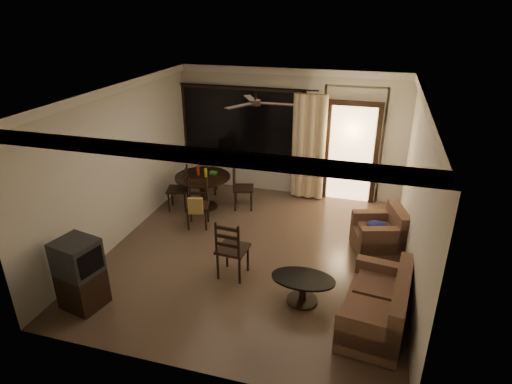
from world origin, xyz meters
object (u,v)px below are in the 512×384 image
(dining_chair_east, at_px, (243,195))
(tv_cabinet, at_px, (80,274))
(coffee_table, at_px, (303,286))
(armchair, at_px, (381,235))
(dining_chair_south, at_px, (198,212))
(sofa, at_px, (379,307))
(side_chair, at_px, (233,259))
(dining_chair_west, at_px, (179,197))
(dining_table, at_px, (203,183))
(dining_chair_north, at_px, (208,181))

(dining_chair_east, distance_m, tv_cabinet, 3.92)
(coffee_table, bearing_deg, dining_chair_east, 122.85)
(dining_chair_east, distance_m, armchair, 3.03)
(dining_chair_south, distance_m, sofa, 3.97)
(coffee_table, bearing_deg, side_chair, 163.95)
(coffee_table, bearing_deg, armchair, 58.45)
(dining_chair_east, bearing_deg, sofa, -151.37)
(armchair, bearing_deg, dining_chair_west, 155.14)
(tv_cabinet, bearing_deg, coffee_table, 29.30)
(tv_cabinet, bearing_deg, dining_chair_south, 88.29)
(dining_table, xyz_separation_m, armchair, (3.66, -0.81, -0.24))
(dining_chair_north, distance_m, side_chair, 3.38)
(dining_chair_north, bearing_deg, dining_chair_east, 136.76)
(dining_chair_north, relative_size, sofa, 0.61)
(dining_table, relative_size, tv_cabinet, 1.09)
(dining_chair_west, xyz_separation_m, dining_chair_north, (0.27, 0.98, 0.00))
(dining_chair_north, height_order, armchair, dining_chair_north)
(tv_cabinet, height_order, sofa, tv_cabinet)
(dining_table, relative_size, coffee_table, 1.24)
(armchair, bearing_deg, tv_cabinet, -163.45)
(side_chair, bearing_deg, sofa, 169.16)
(dining_chair_north, relative_size, armchair, 0.95)
(armchair, distance_m, side_chair, 2.66)
(dining_table, bearing_deg, dining_chair_west, -155.40)
(dining_chair_north, xyz_separation_m, sofa, (3.87, -3.56, 0.03))
(dining_table, bearing_deg, tv_cabinet, -97.05)
(dining_chair_west, bearing_deg, side_chair, 28.35)
(dining_table, relative_size, dining_chair_east, 1.22)
(dining_table, distance_m, side_chair, 2.63)
(armchair, bearing_deg, dining_chair_east, 143.56)
(dining_chair_east, height_order, tv_cabinet, tv_cabinet)
(sofa, xyz_separation_m, side_chair, (-2.27, 0.59, -0.01))
(dining_chair_east, relative_size, dining_chair_north, 1.00)
(tv_cabinet, xyz_separation_m, side_chair, (1.83, 1.28, -0.23))
(coffee_table, relative_size, side_chair, 0.91)
(armchair, xyz_separation_m, side_chair, (-2.26, -1.40, -0.03))
(armchair, xyz_separation_m, coffee_table, (-1.07, -1.74, -0.06))
(tv_cabinet, bearing_deg, sofa, 21.65)
(tv_cabinet, xyz_separation_m, armchair, (4.09, 2.68, -0.20))
(sofa, bearing_deg, dining_chair_west, 155.16)
(sofa, bearing_deg, dining_chair_south, 157.38)
(tv_cabinet, bearing_deg, armchair, 45.25)
(armchair, bearing_deg, coffee_table, -138.21)
(dining_chair_south, distance_m, side_chair, 1.82)
(tv_cabinet, xyz_separation_m, coffee_table, (3.03, 0.94, -0.26))
(sofa, bearing_deg, armchair, 97.30)
(dining_chair_east, xyz_separation_m, side_chair, (0.59, -2.42, 0.02))
(dining_chair_south, distance_m, dining_chair_north, 1.64)
(dining_chair_east, height_order, dining_chair_north, same)
(dining_chair_east, height_order, side_chair, side_chair)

